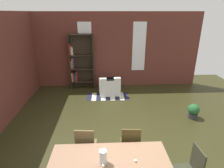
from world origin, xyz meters
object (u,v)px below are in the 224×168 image
dining_table (110,166)px  dining_chair_far_left (86,145)px  armchair_white (109,87)px  vase_on_table (103,157)px  dining_chair_far_right (130,144)px  bookshelf_tall (80,62)px  potted_plant_by_shelf (193,111)px

dining_table → dining_chair_far_left: bearing=122.7°
dining_chair_far_left → armchair_white: bearing=80.9°
vase_on_table → dining_chair_far_right: size_ratio=0.26×
dining_chair_far_right → armchair_white: 3.78m
dining_chair_far_right → dining_table: bearing=-122.0°
dining_chair_far_left → bookshelf_tall: bookshelf_tall is taller
dining_table → potted_plant_by_shelf: (2.67, 2.51, -0.43)m
dining_chair_far_right → potted_plant_by_shelf: bearing=38.8°
vase_on_table → dining_table: bearing=0.0°
dining_table → dining_chair_far_left: dining_chair_far_left is taller
dining_table → potted_plant_by_shelf: dining_table is taller
dining_table → bookshelf_tall: bookshelf_tall is taller
dining_chair_far_left → bookshelf_tall: (-0.59, 4.48, 0.61)m
armchair_white → vase_on_table: bearing=-93.1°
dining_table → dining_chair_far_right: size_ratio=2.15×
vase_on_table → bookshelf_tall: (-0.95, 5.21, 0.26)m
vase_on_table → dining_chair_far_right: vase_on_table is taller
dining_chair_far_left → dining_chair_far_right: bearing=-0.0°
dining_chair_far_left → dining_chair_far_right: same height
bookshelf_tall → potted_plant_by_shelf: bearing=-36.0°
dining_chair_far_right → vase_on_table: bearing=-127.7°
vase_on_table → armchair_white: (0.25, 4.49, -0.59)m
dining_table → dining_chair_far_left: size_ratio=2.15×
dining_chair_far_left → dining_table: bearing=-57.3°
dining_table → dining_chair_far_right: (0.45, 0.73, -0.15)m
dining_table → armchair_white: 4.51m
vase_on_table → armchair_white: vase_on_table is taller
dining_chair_far_left → armchair_white: dining_chair_far_left is taller
dining_chair_far_left → potted_plant_by_shelf: (3.13, 1.78, -0.27)m
vase_on_table → bookshelf_tall: size_ratio=0.11×
dining_chair_far_left → potted_plant_by_shelf: dining_chair_far_left is taller
dining_table → armchair_white: (0.14, 4.49, -0.39)m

